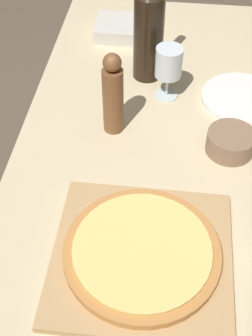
# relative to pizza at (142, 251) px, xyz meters

# --- Properties ---
(ground_plane) EXTENTS (12.00, 12.00, 0.00)m
(ground_plane) POSITION_rel_pizza_xyz_m (0.02, 0.30, -0.76)
(ground_plane) COLOR brown
(dining_table) EXTENTS (0.74, 1.57, 0.73)m
(dining_table) POSITION_rel_pizza_xyz_m (0.02, 0.30, -0.13)
(dining_table) COLOR #CCB78E
(dining_table) RESTS_ON ground_plane
(cutting_board) EXTENTS (0.36, 0.35, 0.02)m
(cutting_board) POSITION_rel_pizza_xyz_m (0.00, 0.00, -0.02)
(cutting_board) COLOR tan
(cutting_board) RESTS_ON dining_table
(pizza) EXTENTS (0.32, 0.32, 0.02)m
(pizza) POSITION_rel_pizza_xyz_m (0.00, 0.00, 0.00)
(pizza) COLOR #BC7A3D
(pizza) RESTS_ON cutting_board
(wine_bottle) EXTENTS (0.08, 0.08, 0.37)m
(wine_bottle) POSITION_rel_pizza_xyz_m (-0.04, 0.63, 0.12)
(wine_bottle) COLOR black
(wine_bottle) RESTS_ON dining_table
(pepper_mill) EXTENTS (0.05, 0.05, 0.23)m
(pepper_mill) POSITION_rel_pizza_xyz_m (-0.11, 0.39, 0.08)
(pepper_mill) COLOR brown
(pepper_mill) RESTS_ON dining_table
(wine_glass) EXTENTS (0.07, 0.07, 0.15)m
(wine_glass) POSITION_rel_pizza_xyz_m (0.02, 0.54, 0.08)
(wine_glass) COLOR silver
(wine_glass) RESTS_ON dining_table
(small_bowl) EXTENTS (0.12, 0.12, 0.05)m
(small_bowl) POSITION_rel_pizza_xyz_m (0.19, 0.34, -0.00)
(small_bowl) COLOR #84664C
(small_bowl) RESTS_ON dining_table
(dinner_plate) EXTENTS (0.22, 0.22, 0.01)m
(dinner_plate) POSITION_rel_pizza_xyz_m (0.23, 0.54, -0.02)
(dinner_plate) COLOR white
(dinner_plate) RESTS_ON dining_table
(food_container) EXTENTS (0.18, 0.14, 0.04)m
(food_container) POSITION_rel_pizza_xyz_m (-0.14, 0.84, -0.01)
(food_container) COLOR beige
(food_container) RESTS_ON dining_table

